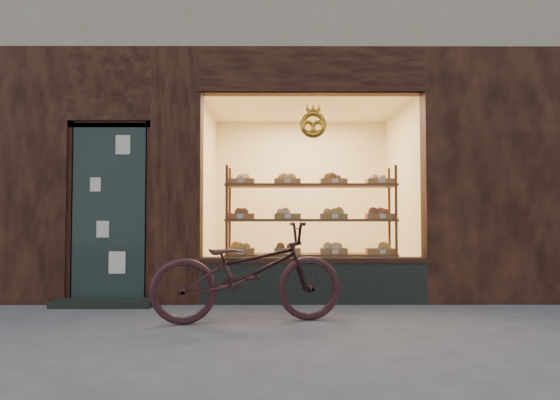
{
  "coord_description": "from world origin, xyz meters",
  "views": [
    {
      "loc": [
        0.04,
        -3.93,
        1.01
      ],
      "look_at": [
        0.05,
        2.0,
        1.24
      ],
      "focal_mm": 32.0,
      "sensor_mm": 36.0,
      "label": 1
    }
  ],
  "objects": [
    {
      "name": "display_shelf",
      "position": [
        0.45,
        2.55,
        0.86
      ],
      "size": [
        2.2,
        0.45,
        1.7
      ],
      "color": "brown",
      "rests_on": "ground"
    },
    {
      "name": "ground",
      "position": [
        0.0,
        0.0,
        0.0
      ],
      "size": [
        90.0,
        90.0,
        0.0
      ],
      "primitive_type": "plane",
      "color": "#52515A"
    },
    {
      "name": "bicycle",
      "position": [
        -0.27,
        1.01,
        0.49
      ],
      "size": [
        1.97,
        0.97,
        0.99
      ],
      "primitive_type": "imported",
      "rotation": [
        0.0,
        0.0,
        1.75
      ],
      "color": "#33191F",
      "rests_on": "ground"
    }
  ]
}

